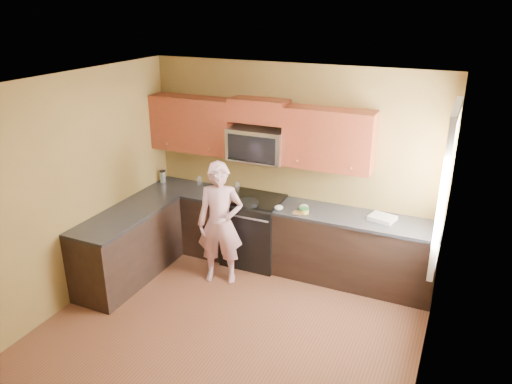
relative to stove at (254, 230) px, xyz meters
The scene contains 26 objects.
floor 1.79m from the stove, 76.57° to the right, with size 4.00×4.00×0.00m, color brown.
ceiling 2.81m from the stove, 76.57° to the right, with size 4.00×4.00×0.00m, color white.
wall_back 1.02m from the stove, 39.09° to the left, with size 4.00×4.00×0.00m, color brown.
wall_front 3.80m from the stove, 83.79° to the right, with size 4.00×4.00×0.00m, color brown.
wall_left 2.48m from the stove, 133.69° to the right, with size 4.00×4.00×0.00m, color brown.
wall_right 3.05m from the stove, 34.91° to the right, with size 4.00×4.00×0.00m, color brown.
cabinet_back_run 0.40m from the stove, ahead, with size 4.00×0.60×0.88m, color black.
cabinet_left_run 1.69m from the stove, 140.41° to the right, with size 0.60×1.60×0.88m, color black.
countertop_back 0.58m from the stove, ahead, with size 4.00×0.62×0.04m, color black.
countertop_left 1.73m from the stove, 140.19° to the right, with size 0.62×1.60×0.04m, color black.
stove is the anchor object (origin of this frame).
microwave 0.98m from the stove, 90.00° to the left, with size 0.76×0.40×0.42m, color silver, non-canonical shape.
upper_cab_left 1.40m from the stove, behind, with size 1.22×0.33×0.75m, color maroon, non-canonical shape.
upper_cab_right 1.36m from the stove, ahead, with size 1.12×0.33×0.75m, color maroon, non-canonical shape.
upper_cab_over_mw 1.63m from the stove, 90.00° to the left, with size 0.76×0.33×0.30m, color maroon.
window 2.70m from the stove, 11.29° to the right, with size 0.06×1.06×1.66m, color white, non-canonical shape.
woman 0.72m from the stove, 106.58° to the right, with size 0.58×0.38×1.60m, color #D06884.
frying_pan 0.54m from the stove, 82.62° to the right, with size 0.27×0.47×0.06m, color black, non-canonical shape.
butter_tub 0.89m from the stove, 10.50° to the right, with size 0.12×0.12×0.09m, color gold, non-canonical shape.
toast_slice 0.84m from the stove, 14.43° to the right, with size 0.11×0.11×0.01m, color #B27F47.
napkin_a 0.66m from the stove, 22.11° to the right, with size 0.11×0.12×0.06m, color silver.
napkin_b 0.86m from the stove, ahead, with size 0.12×0.13×0.07m, color silver.
dish_towel 1.76m from the stove, ahead, with size 0.30×0.24×0.05m, color silver.
travel_mug 1.57m from the stove, behind, with size 0.09×0.09×0.18m, color silver, non-canonical shape.
glass_a 1.11m from the stove, 167.42° to the left, with size 0.07×0.07×0.12m, color silver.
glass_c 0.65m from the stove, 147.98° to the left, with size 0.07×0.07×0.12m, color silver.
Camera 1 is at (2.13, -3.88, 3.43)m, focal length 34.51 mm.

